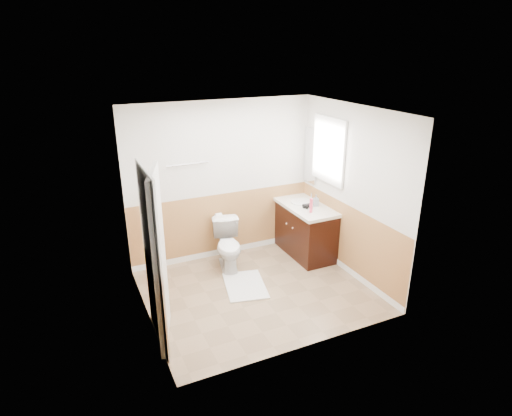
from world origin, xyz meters
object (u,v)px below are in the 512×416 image
bath_mat (245,285)px  lotion_bottle (311,206)px  toilet (228,246)px  vanity_cabinet (305,231)px  soap_dispenser (316,200)px

bath_mat → lotion_bottle: lotion_bottle is taller
toilet → bath_mat: (0.00, -0.63, -0.36)m
bath_mat → lotion_bottle: 1.56m
bath_mat → vanity_cabinet: vanity_cabinet is taller
vanity_cabinet → soap_dispenser: soap_dispenser is taller
vanity_cabinet → lotion_bottle: size_ratio=5.00×
bath_mat → soap_dispenser: (1.43, 0.46, 0.93)m
toilet → lotion_bottle: lotion_bottle is taller
lotion_bottle → soap_dispenser: bearing=43.8°
vanity_cabinet → lotion_bottle: 0.64m
bath_mat → vanity_cabinet: bearing=22.2°
toilet → vanity_cabinet: size_ratio=0.67×
soap_dispenser → lotion_bottle: bearing=-136.2°
soap_dispenser → vanity_cabinet: bearing=148.3°
toilet → soap_dispenser: bearing=6.0°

